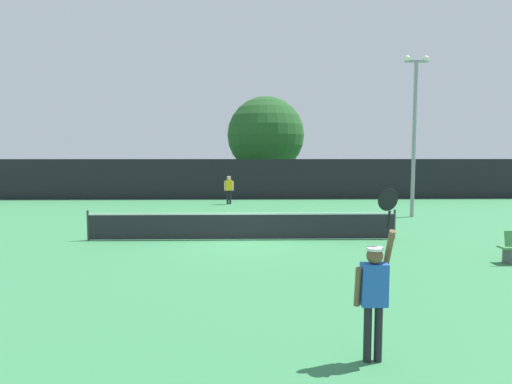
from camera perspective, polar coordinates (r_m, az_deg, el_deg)
The scene contains 10 objects.
ground_plane at distance 16.04m, azimuth -1.75°, elevation -6.12°, with size 120.00×120.00×0.00m, color #387F4C.
tennis_net at distance 15.95m, azimuth -1.75°, elevation -4.31°, with size 11.06×0.08×1.07m.
perimeter_fence at distance 30.12m, azimuth -1.56°, elevation 1.67°, with size 39.11×0.12×2.71m, color black.
player_serving at distance 6.88m, azimuth 14.96°, elevation -11.58°, with size 0.68×0.40×2.57m.
player_receiving at distance 27.05m, azimuth -3.50°, elevation 0.64°, with size 0.57×0.25×1.70m.
tennis_ball at distance 18.39m, azimuth -8.68°, elevation -4.63°, with size 0.07×0.07×0.07m, color #CCE033.
spare_racket at distance 15.49m, azimuth 29.91°, elevation -7.10°, with size 0.28×0.52×0.04m.
light_pole at distance 22.85m, azimuth 19.67°, elevation 8.02°, with size 1.18×0.28×7.72m.
large_tree at distance 35.74m, azimuth 1.27°, elevation 7.28°, with size 6.13×6.13×7.61m.
parked_car_near at distance 38.40m, azimuth -5.81°, elevation 1.49°, with size 2.14×4.30×1.69m.
Camera 1 is at (0.12, -15.74, 3.08)m, focal length 31.17 mm.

